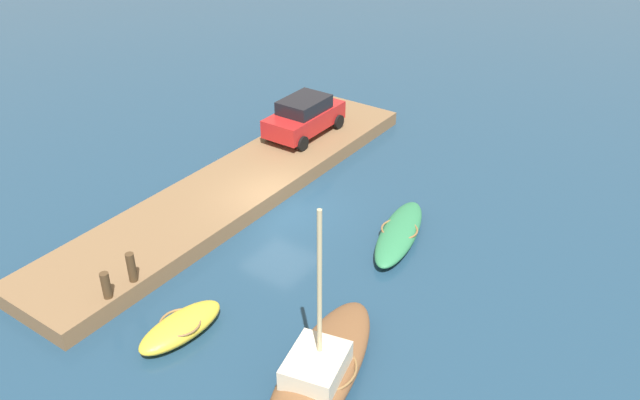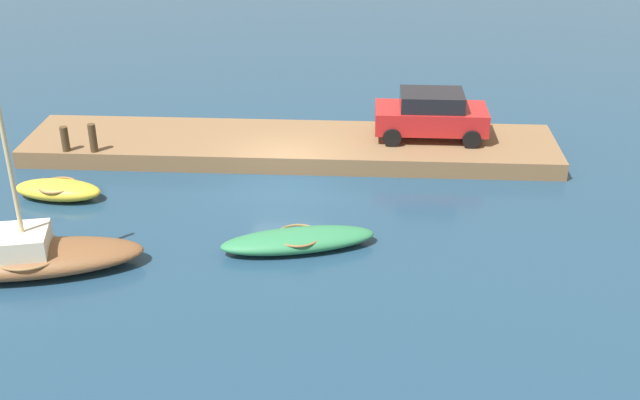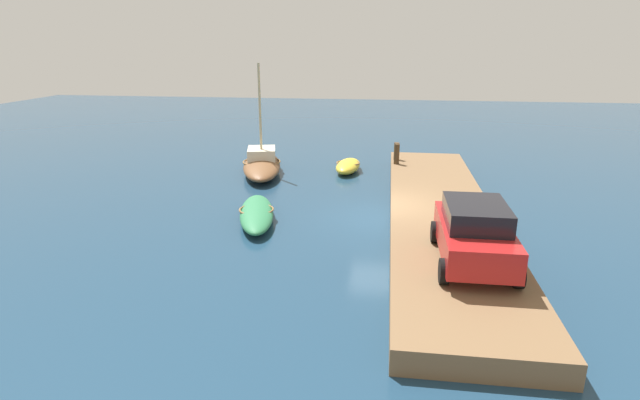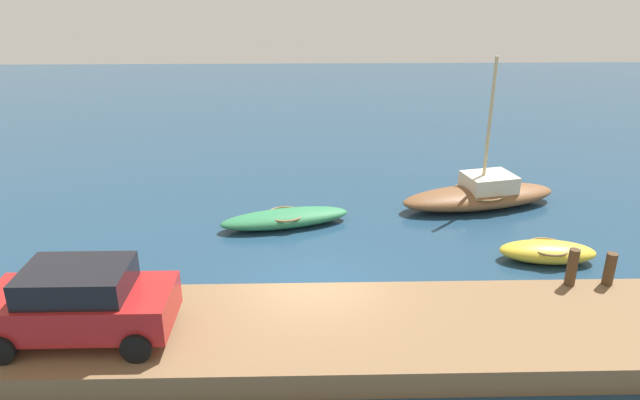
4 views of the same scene
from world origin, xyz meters
name	(u,v)px [view 2 (image 2 of 4)]	position (x,y,z in m)	size (l,w,h in m)	color
ground_plane	(285,178)	(0.00, 0.00, 0.00)	(84.00, 84.00, 0.00)	navy
dock_platform	(291,146)	(0.00, -2.03, 0.30)	(18.79, 3.65, 0.61)	brown
dinghy_yellow	(58,190)	(7.04, 1.97, 0.31)	(2.90, 1.41, 0.61)	gold
rowboat_green	(298,240)	(-0.82, 4.72, 0.29)	(4.55, 2.26, 0.56)	#2D7A4C
sailboat_brown	(29,256)	(6.27, 6.30, 0.48)	(6.19, 3.12, 5.42)	brown
mooring_post_west	(93,138)	(6.59, -0.46, 1.10)	(0.26, 0.26, 0.99)	#47331E
mooring_post_mid_west	(65,139)	(7.56, -0.46, 1.04)	(0.27, 0.27, 0.87)	#47331E
parked_car	(431,114)	(-4.95, -2.40, 1.47)	(3.91, 2.00, 1.68)	#B21E1E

